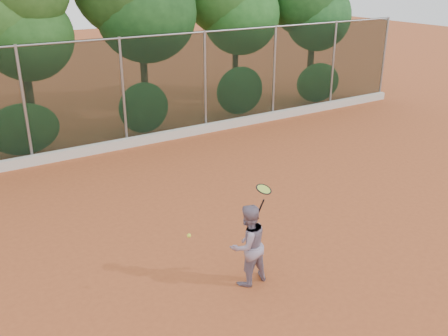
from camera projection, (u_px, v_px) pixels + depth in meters
ground at (248, 235)px, 10.95m from camera, size 80.00×80.00×0.00m
concrete_curb at (129, 143)px, 16.25m from camera, size 24.00×0.20×0.30m
tennis_player at (248, 245)px, 9.05m from camera, size 0.81×0.65×1.58m
chainlink_fence at (123, 90)px, 15.75m from camera, size 24.09×0.09×3.50m
foliage_backdrop at (78, 2)px, 16.08m from camera, size 23.70×3.63×7.55m
tennis_racket at (263, 191)px, 8.68m from camera, size 0.38×0.37×0.56m
tennis_ball_in_flight at (189, 236)px, 8.42m from camera, size 0.07×0.07×0.07m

